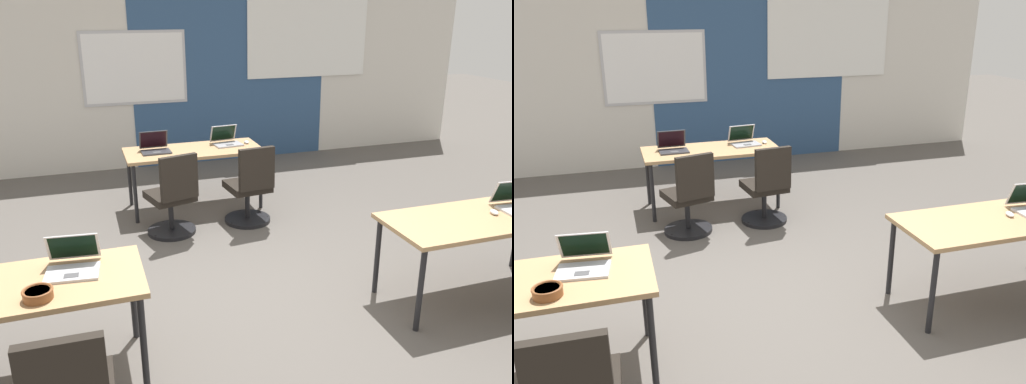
# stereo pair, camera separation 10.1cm
# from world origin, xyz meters

# --- Properties ---
(ground_plane) EXTENTS (24.00, 24.00, 0.00)m
(ground_plane) POSITION_xyz_m (0.00, 0.00, 0.00)
(ground_plane) COLOR #56514C
(back_wall_assembly) EXTENTS (10.00, 0.27, 2.80)m
(back_wall_assembly) POSITION_xyz_m (0.04, 4.20, 1.41)
(back_wall_assembly) COLOR silver
(back_wall_assembly) RESTS_ON ground
(desk_near_left) EXTENTS (1.60, 0.70, 0.72)m
(desk_near_left) POSITION_xyz_m (-1.75, -0.60, 0.66)
(desk_near_left) COLOR tan
(desk_near_left) RESTS_ON ground
(desk_near_right) EXTENTS (1.60, 0.70, 0.72)m
(desk_near_right) POSITION_xyz_m (1.75, -0.60, 0.66)
(desk_near_right) COLOR tan
(desk_near_right) RESTS_ON ground
(desk_far_center) EXTENTS (1.60, 0.70, 0.72)m
(desk_far_center) POSITION_xyz_m (0.00, 2.20, 0.66)
(desk_far_center) COLOR tan
(desk_far_center) RESTS_ON ground
(laptop_far_right) EXTENTS (0.36, 0.35, 0.22)m
(laptop_far_right) POSITION_xyz_m (0.43, 2.30, 0.77)
(laptop_far_right) COLOR #9E9EA3
(laptop_far_right) RESTS_ON desk_far_center
(mouse_far_right) EXTENTS (0.06, 0.10, 0.03)m
(mouse_far_right) POSITION_xyz_m (0.68, 2.27, 0.74)
(mouse_far_right) COLOR silver
(mouse_far_right) RESTS_ON desk_far_center
(chair_far_right) EXTENTS (0.52, 0.56, 0.92)m
(chair_far_right) POSITION_xyz_m (0.47, 1.48, 0.38)
(chair_far_right) COLOR black
(chair_far_right) RESTS_ON ground
(laptop_far_left) EXTENTS (0.34, 0.31, 0.23)m
(laptop_far_left) POSITION_xyz_m (-0.44, 2.24, 0.77)
(laptop_far_left) COLOR #333338
(laptop_far_left) RESTS_ON desk_far_center
(chair_far_left) EXTENTS (0.54, 0.59, 0.92)m
(chair_far_left) POSITION_xyz_m (-0.40, 1.45, 0.38)
(chair_far_left) COLOR black
(chair_far_left) RESTS_ON ground
(mouse_near_right_end) EXTENTS (0.09, 0.11, 0.03)m
(mouse_near_right_end) POSITION_xyz_m (1.89, -0.59, 0.74)
(mouse_near_right_end) COLOR silver
(mouse_near_right_end) RESTS_ON desk_near_right
(laptop_near_left_inner) EXTENTS (0.36, 0.36, 0.22)m
(laptop_near_left_inner) POSITION_xyz_m (-1.38, -0.50, 0.77)
(laptop_near_left_inner) COLOR #B7B7BC
(laptop_near_left_inner) RESTS_ON desk_near_left
(snack_bowl) EXTENTS (0.18, 0.18, 0.06)m
(snack_bowl) POSITION_xyz_m (-1.57, -0.81, 0.76)
(snack_bowl) COLOR brown
(snack_bowl) RESTS_ON desk_near_left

